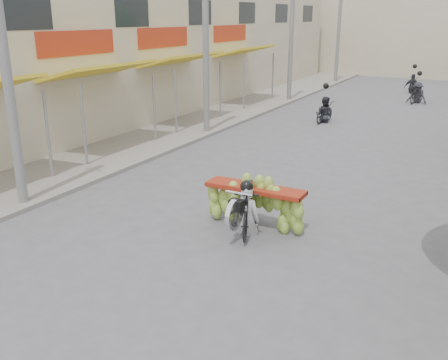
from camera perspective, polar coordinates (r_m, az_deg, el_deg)
ground at (r=7.85m, az=-12.09°, el=-16.74°), size 120.00×120.00×0.00m
sidewalk_left at (r=23.23m, az=-1.71°, el=7.35°), size 4.00×60.00×0.12m
shophouse_row_left at (r=24.92m, az=-13.33°, el=14.44°), size 9.77×40.00×6.00m
far_building at (r=43.02m, az=23.19°, el=15.59°), size 20.00×6.00×7.00m
utility_pole_near at (r=12.49m, az=-24.08°, el=14.79°), size 0.60×0.24×8.00m
utility_pole_mid at (r=19.42m, az=-2.12°, el=16.99°), size 0.60×0.24×8.00m
utility_pole_far at (r=27.58m, az=7.75°, el=17.21°), size 0.60×0.24×8.00m
utility_pole_back at (r=36.13m, az=13.04°, el=17.14°), size 0.60×0.24×8.00m
banana_motorbike at (r=10.75m, az=3.06°, el=-2.35°), size 2.22×1.92×1.97m
bg_motorbike_a at (r=22.43m, az=11.45°, el=8.40°), size 0.83×1.59×1.95m
bg_motorbike_b at (r=28.80m, az=21.28°, el=9.81°), size 1.15×1.89×1.95m
bg_motorbike_c at (r=32.78m, az=20.82°, el=10.69°), size 0.98×1.63×1.95m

